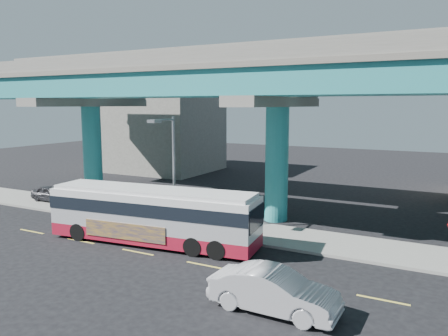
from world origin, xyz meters
The scene contains 9 objects.
ground centered at (0.00, 0.00, 0.00)m, with size 120.00×120.00×0.00m, color black.
sidewalk centered at (0.00, 5.50, 0.07)m, with size 70.00×4.00×0.15m, color gray.
lane_markings centered at (0.00, -0.30, 0.01)m, with size 58.00×0.12×0.01m.
viaduct centered at (0.00, 9.11, 9.14)m, with size 52.00×12.40×11.70m.
building_concrete centered at (-20.00, 24.00, 4.50)m, with size 12.00×10.00×9.00m, color gray.
transit_bus centered at (-4.21, 1.32, 1.67)m, with size 12.05×3.83×3.04m.
sedan centered at (4.56, -3.14, 0.79)m, with size 4.83×1.76×1.58m, color #B3B2B7.
parked_car centered at (-17.17, 5.67, 0.74)m, with size 3.47×1.44×1.18m, color #2A2A2F.
street_lamp centered at (-4.61, 3.47, 4.58)m, with size 0.50×2.24×6.71m.
Camera 1 is at (9.97, -17.37, 7.51)m, focal length 35.00 mm.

